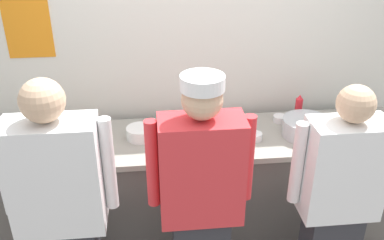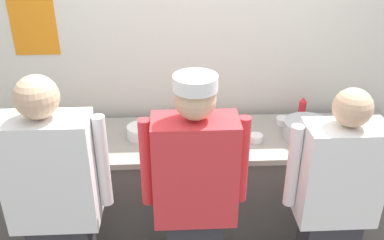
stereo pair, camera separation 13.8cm
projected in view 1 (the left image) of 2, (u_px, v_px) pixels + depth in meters
name	position (u px, v px, depth m)	size (l,w,h in m)	color
wall_back	(192.00, 57.00, 3.22)	(4.83, 0.11, 2.71)	silver
prep_counter	(198.00, 189.00, 3.22)	(3.08, 0.66, 0.92)	#56514C
chef_near_left	(62.00, 213.00, 2.32)	(0.61, 0.24, 1.68)	#2D2D33
chef_center	(201.00, 202.00, 2.42)	(0.60, 0.24, 1.65)	#2D2D33
chef_far_right	(337.00, 202.00, 2.51)	(0.58, 0.24, 1.57)	#2D2D33
plate_stack_front	(19.00, 138.00, 2.90)	(0.25, 0.25, 0.10)	white
plate_stack_rear	(140.00, 133.00, 2.97)	(0.19, 0.19, 0.08)	white
mixing_bowl_steel	(306.00, 127.00, 3.00)	(0.34, 0.34, 0.12)	#B7BABF
sheet_tray	(198.00, 138.00, 2.98)	(0.42, 0.33, 0.02)	#B7BABF
squeeze_bottle_primary	(299.00, 108.00, 3.21)	(0.05, 0.05, 0.20)	red
squeeze_bottle_secondary	(58.00, 127.00, 2.94)	(0.06, 0.06, 0.20)	orange
squeeze_bottle_spare	(0.00, 148.00, 2.70)	(0.06, 0.06, 0.19)	#56A333
ramekin_green_sauce	(91.00, 137.00, 2.97)	(0.10, 0.10, 0.04)	white
ramekin_red_sauce	(255.00, 136.00, 2.96)	(0.10, 0.10, 0.05)	white
ramekin_yellow_sauce	(280.00, 118.00, 3.21)	(0.10, 0.10, 0.05)	white
ramekin_orange_sauce	(343.00, 115.00, 3.26)	(0.11, 0.11, 0.04)	white
deli_cup	(82.00, 147.00, 2.79)	(0.09, 0.09, 0.10)	white
chefs_knife	(354.00, 137.00, 3.00)	(0.28, 0.03, 0.02)	#B7BABF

